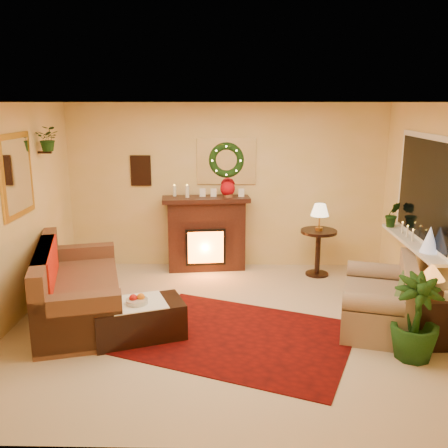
{
  "coord_description": "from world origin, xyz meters",
  "views": [
    {
      "loc": [
        0.12,
        -5.57,
        2.6
      ],
      "look_at": [
        0.0,
        0.35,
        1.15
      ],
      "focal_mm": 40.0,
      "sensor_mm": 36.0,
      "label": 1
    }
  ],
  "objects_px": {
    "sofa": "(79,284)",
    "end_table_square": "(425,320)",
    "fireplace": "(206,235)",
    "loveseat": "(379,292)",
    "coffee_table": "(139,320)",
    "side_table_round": "(318,255)"
  },
  "relations": [
    {
      "from": "sofa",
      "to": "end_table_square",
      "type": "height_order",
      "value": "sofa"
    },
    {
      "from": "fireplace",
      "to": "loveseat",
      "type": "distance_m",
      "value": 2.97
    },
    {
      "from": "loveseat",
      "to": "coffee_table",
      "type": "bearing_deg",
      "value": -156.8
    },
    {
      "from": "side_table_round",
      "to": "coffee_table",
      "type": "xyz_separation_m",
      "value": [
        -2.36,
        -2.16,
        -0.12
      ]
    },
    {
      "from": "loveseat",
      "to": "side_table_round",
      "type": "relative_size",
      "value": 1.92
    },
    {
      "from": "fireplace",
      "to": "end_table_square",
      "type": "relative_size",
      "value": 2.14
    },
    {
      "from": "fireplace",
      "to": "coffee_table",
      "type": "relative_size",
      "value": 1.2
    },
    {
      "from": "loveseat",
      "to": "end_table_square",
      "type": "xyz_separation_m",
      "value": [
        0.38,
        -0.47,
        -0.15
      ]
    },
    {
      "from": "fireplace",
      "to": "side_table_round",
      "type": "xyz_separation_m",
      "value": [
        1.72,
        -0.27,
        -0.22
      ]
    },
    {
      "from": "end_table_square",
      "to": "coffee_table",
      "type": "height_order",
      "value": "end_table_square"
    },
    {
      "from": "sofa",
      "to": "coffee_table",
      "type": "height_order",
      "value": "sofa"
    },
    {
      "from": "end_table_square",
      "to": "fireplace",
      "type": "bearing_deg",
      "value": 135.36
    },
    {
      "from": "end_table_square",
      "to": "coffee_table",
      "type": "relative_size",
      "value": 0.56
    },
    {
      "from": "fireplace",
      "to": "loveseat",
      "type": "relative_size",
      "value": 0.87
    },
    {
      "from": "sofa",
      "to": "side_table_round",
      "type": "xyz_separation_m",
      "value": [
        3.19,
        1.6,
        -0.1
      ]
    },
    {
      "from": "loveseat",
      "to": "side_table_round",
      "type": "distance_m",
      "value": 1.82
    },
    {
      "from": "end_table_square",
      "to": "coffee_table",
      "type": "bearing_deg",
      "value": 178.72
    },
    {
      "from": "side_table_round",
      "to": "coffee_table",
      "type": "distance_m",
      "value": 3.2
    },
    {
      "from": "side_table_round",
      "to": "end_table_square",
      "type": "bearing_deg",
      "value": -69.97
    },
    {
      "from": "sofa",
      "to": "side_table_round",
      "type": "bearing_deg",
      "value": 10.95
    },
    {
      "from": "sofa",
      "to": "coffee_table",
      "type": "relative_size",
      "value": 2.12
    },
    {
      "from": "sofa",
      "to": "fireplace",
      "type": "height_order",
      "value": "fireplace"
    }
  ]
}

